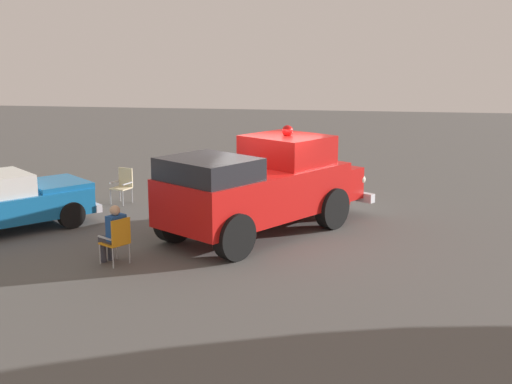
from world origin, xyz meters
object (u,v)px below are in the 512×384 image
(vintage_fire_truck, at_px, (263,185))
(spectator_seated, at_px, (114,232))
(lawn_chair_by_car, at_px, (123,183))
(lawn_chair_near_truck, at_px, (118,238))
(classic_hot_rod, at_px, (2,202))

(vintage_fire_truck, xyz_separation_m, spectator_seated, (2.83, -2.78, -0.50))
(lawn_chair_by_car, xyz_separation_m, spectator_seated, (5.39, 1.68, 0.11))
(lawn_chair_near_truck, bearing_deg, vintage_fire_truck, 137.44)
(spectator_seated, bearing_deg, lawn_chair_near_truck, 57.32)
(lawn_chair_near_truck, height_order, spectator_seated, spectator_seated)
(vintage_fire_truck, bearing_deg, lawn_chair_by_car, -119.83)
(classic_hot_rod, height_order, lawn_chair_by_car, classic_hot_rod)
(lawn_chair_by_car, relative_size, spectator_seated, 0.79)
(lawn_chair_near_truck, relative_size, lawn_chair_by_car, 1.00)
(spectator_seated, bearing_deg, lawn_chair_by_car, -162.69)
(vintage_fire_truck, relative_size, classic_hot_rod, 1.37)
(vintage_fire_truck, xyz_separation_m, lawn_chair_by_car, (-2.56, -4.46, -0.61))
(vintage_fire_truck, relative_size, lawn_chair_by_car, 6.02)
(spectator_seated, bearing_deg, classic_hot_rod, -119.49)
(lawn_chair_by_car, bearing_deg, classic_hot_rod, -30.19)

